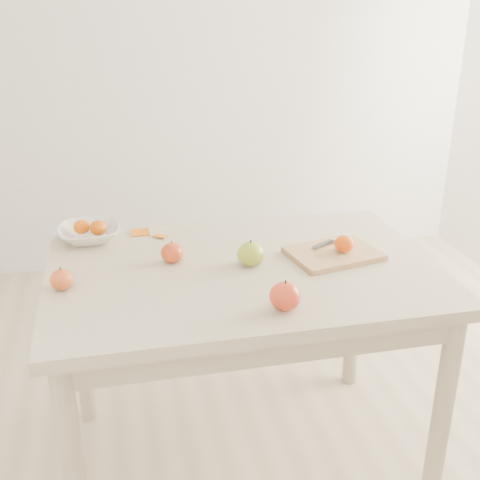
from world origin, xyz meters
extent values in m
plane|color=#C6B293|center=(0.00, 0.00, 0.00)|extent=(3.50, 3.50, 0.00)
plane|color=white|center=(0.00, 1.75, 1.35)|extent=(3.50, 0.00, 3.50)
cube|color=#C7B496|center=(0.00, 0.00, 0.73)|extent=(1.20, 0.80, 0.04)
cylinder|color=#BCAA8E|center=(-0.54, 0.34, 0.35)|extent=(0.06, 0.06, 0.71)
cylinder|color=#BCAA8E|center=(0.54, 0.34, 0.35)|extent=(0.06, 0.06, 0.71)
cylinder|color=#BCAA8E|center=(-0.54, -0.34, 0.35)|extent=(0.06, 0.06, 0.71)
cylinder|color=#BCAA8E|center=(0.54, -0.34, 0.35)|extent=(0.06, 0.06, 0.71)
cube|color=tan|center=(0.30, 0.02, 0.76)|extent=(0.31, 0.25, 0.02)
ellipsoid|color=#E14007|center=(0.33, 0.01, 0.80)|extent=(0.06, 0.06, 0.05)
imported|color=white|center=(-0.47, 0.32, 0.78)|extent=(0.21, 0.21, 0.05)
ellipsoid|color=#DC6007|center=(-0.49, 0.33, 0.80)|extent=(0.06, 0.06, 0.05)
ellipsoid|color=#C95D07|center=(-0.44, 0.31, 0.80)|extent=(0.06, 0.06, 0.05)
cube|color=orange|center=(-0.29, 0.34, 0.75)|extent=(0.06, 0.05, 0.01)
cube|color=orange|center=(-0.23, 0.30, 0.75)|extent=(0.06, 0.05, 0.01)
cube|color=white|center=(0.36, 0.09, 0.78)|extent=(0.07, 0.05, 0.01)
cube|color=#36393D|center=(0.28, 0.06, 0.78)|extent=(0.09, 0.06, 0.00)
ellipsoid|color=olive|center=(0.03, 0.01, 0.79)|extent=(0.09, 0.09, 0.08)
ellipsoid|color=#A01018|center=(-0.21, 0.08, 0.78)|extent=(0.07, 0.07, 0.06)
ellipsoid|color=#A72F1F|center=(-0.54, -0.03, 0.78)|extent=(0.07, 0.07, 0.06)
ellipsoid|color=maroon|center=(0.05, -0.28, 0.79)|extent=(0.09, 0.09, 0.08)
camera|label=1|loc=(-0.37, -1.64, 1.55)|focal=45.00mm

